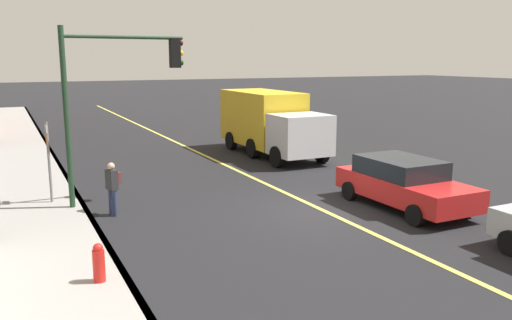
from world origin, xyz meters
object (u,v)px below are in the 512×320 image
object	(u,v)px
pedestrian_with_backpack	(113,185)
fire_hydrant	(99,266)
traffic_light_mast	(114,86)
truck_yellow	(270,122)
car_red	(404,182)
street_sign_post	(49,157)

from	to	relation	value
pedestrian_with_backpack	fire_hydrant	world-z (taller)	pedestrian_with_backpack
traffic_light_mast	truck_yellow	bearing A→B (deg)	-54.55
pedestrian_with_backpack	fire_hydrant	distance (m)	5.10
pedestrian_with_backpack	traffic_light_mast	xyz separation A→B (m)	(0.89, -0.36, 2.81)
car_red	fire_hydrant	size ratio (longest dim) A/B	4.84
truck_yellow	street_sign_post	distance (m)	11.36
car_red	fire_hydrant	world-z (taller)	car_red
car_red	fire_hydrant	bearing A→B (deg)	101.34
street_sign_post	traffic_light_mast	bearing A→B (deg)	-114.48
truck_yellow	traffic_light_mast	world-z (taller)	traffic_light_mast
truck_yellow	street_sign_post	bearing A→B (deg)	116.29
truck_yellow	fire_hydrant	xyz separation A→B (m)	(-11.71, 9.88, -1.11)
pedestrian_with_backpack	traffic_light_mast	world-z (taller)	traffic_light_mast
truck_yellow	pedestrian_with_backpack	world-z (taller)	truck_yellow
traffic_light_mast	fire_hydrant	distance (m)	6.85
pedestrian_with_backpack	traffic_light_mast	size ratio (longest dim) A/B	0.29
car_red	traffic_light_mast	xyz separation A→B (m)	(3.93, 7.79, 2.92)
car_red	pedestrian_with_backpack	size ratio (longest dim) A/B	2.90
truck_yellow	pedestrian_with_backpack	size ratio (longest dim) A/B	4.52
street_sign_post	fire_hydrant	distance (m)	6.77
traffic_light_mast	fire_hydrant	bearing A→B (deg)	164.65
truck_yellow	pedestrian_with_backpack	bearing A→B (deg)	128.15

